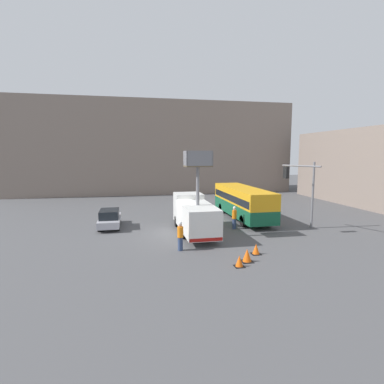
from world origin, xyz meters
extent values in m
plane|color=#4C4C4F|center=(0.00, 0.00, 0.00)|extent=(120.00, 120.00, 0.00)
cube|color=gray|center=(0.00, 27.40, 7.15)|extent=(44.00, 10.00, 14.30)
cube|color=silver|center=(1.22, 2.15, 1.64)|extent=(2.29, 2.23, 2.43)
cube|color=silver|center=(1.22, -1.56, 1.44)|extent=(2.29, 5.20, 2.03)
cube|color=red|center=(1.22, -4.12, 0.58)|extent=(2.25, 0.10, 0.24)
cylinder|color=black|center=(0.22, 2.15, 0.47)|extent=(0.30, 0.95, 0.95)
cylinder|color=black|center=(2.21, 2.15, 0.47)|extent=(0.30, 0.95, 0.95)
cylinder|color=black|center=(0.22, -1.56, 0.47)|extent=(0.30, 0.95, 0.95)
cylinder|color=black|center=(2.21, -1.56, 0.47)|extent=(0.30, 0.95, 0.95)
cylinder|color=slate|center=(1.22, -1.56, 3.86)|extent=(0.24, 0.24, 2.80)
cube|color=brown|center=(1.22, -1.56, 5.30)|extent=(1.89, 1.44, 0.10)
cube|color=slate|center=(0.31, -1.56, 5.88)|extent=(0.08, 1.44, 1.05)
cube|color=slate|center=(2.12, -1.56, 5.88)|extent=(0.08, 1.44, 1.05)
cube|color=slate|center=(1.22, -0.88, 5.88)|extent=(1.89, 0.08, 1.05)
cube|color=slate|center=(1.22, -2.25, 5.88)|extent=(1.89, 0.08, 1.05)
cube|color=#145638|center=(6.89, 4.13, 1.00)|extent=(2.59, 10.12, 1.15)
cube|color=orange|center=(6.89, 4.13, 2.28)|extent=(2.59, 10.12, 1.41)
cube|color=black|center=(6.89, 4.13, 2.07)|extent=(2.61, 9.71, 0.62)
cylinder|color=black|center=(5.74, 7.27, 0.50)|extent=(0.30, 1.00, 1.00)
cylinder|color=black|center=(8.04, 7.27, 0.50)|extent=(0.30, 1.00, 1.00)
cylinder|color=black|center=(5.74, 0.99, 0.50)|extent=(0.30, 1.00, 1.00)
cylinder|color=black|center=(8.04, 0.99, 0.50)|extent=(0.30, 1.00, 1.00)
cylinder|color=slate|center=(11.18, -0.60, 2.77)|extent=(0.18, 0.18, 5.54)
cylinder|color=slate|center=(9.57, -1.28, 5.24)|extent=(1.46, 3.27, 0.13)
cube|color=black|center=(7.95, -1.95, 4.79)|extent=(0.42, 0.42, 0.90)
sphere|color=red|center=(7.95, -1.95, 5.04)|extent=(0.20, 0.20, 0.20)
cylinder|color=navy|center=(-0.51, -4.23, 0.43)|extent=(0.32, 0.32, 0.87)
cylinder|color=orange|center=(-0.51, -4.23, 1.21)|extent=(0.38, 0.38, 0.69)
sphere|color=tan|center=(-0.51, -4.23, 1.67)|extent=(0.24, 0.24, 0.24)
sphere|color=white|center=(-0.51, -4.23, 1.78)|extent=(0.25, 0.25, 0.25)
cylinder|color=navy|center=(4.77, 0.45, 0.43)|extent=(0.32, 0.32, 0.86)
cylinder|color=orange|center=(4.77, 0.45, 1.21)|extent=(0.38, 0.38, 0.68)
sphere|color=tan|center=(4.77, 0.45, 1.67)|extent=(0.23, 0.23, 0.23)
sphere|color=white|center=(4.77, 0.45, 1.77)|extent=(0.25, 0.25, 0.25)
cube|color=black|center=(3.97, -5.87, 0.01)|extent=(0.57, 0.57, 0.03)
cone|color=#F25B0F|center=(3.97, -5.87, 0.33)|extent=(0.46, 0.46, 0.65)
cube|color=black|center=(2.23, -7.64, 0.01)|extent=(0.55, 0.55, 0.03)
cone|color=#F25B0F|center=(2.23, -7.64, 0.32)|extent=(0.44, 0.44, 0.63)
cube|color=black|center=(2.93, -7.00, 0.01)|extent=(0.67, 0.67, 0.03)
cone|color=#F25B0F|center=(2.93, -7.00, 0.38)|extent=(0.54, 0.54, 0.76)
cube|color=#A8A8B2|center=(-5.40, 3.14, 0.56)|extent=(1.73, 4.35, 0.57)
cube|color=black|center=(-5.40, 2.92, 1.18)|extent=(1.52, 2.39, 0.69)
cylinder|color=black|center=(-6.14, 4.49, 0.32)|extent=(0.22, 0.64, 0.64)
cylinder|color=black|center=(-4.65, 4.49, 0.32)|extent=(0.22, 0.64, 0.64)
cylinder|color=black|center=(-6.14, 1.79, 0.32)|extent=(0.22, 0.64, 0.64)
cylinder|color=black|center=(-4.65, 1.79, 0.32)|extent=(0.22, 0.64, 0.64)
camera|label=1|loc=(-3.45, -22.65, 6.15)|focal=28.00mm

